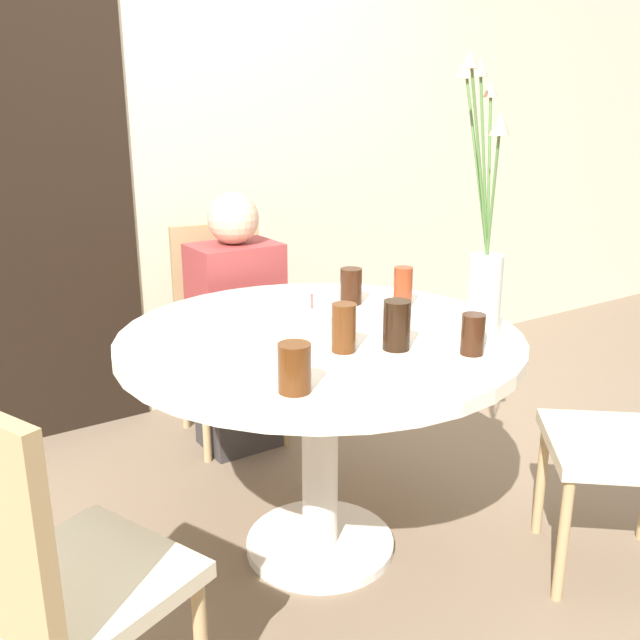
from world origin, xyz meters
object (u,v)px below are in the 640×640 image
birthday_cake (312,320)px  drink_glass_5 (403,287)px  flower_vase (484,250)px  drink_glass_4 (473,334)px  drink_glass_0 (344,328)px  drink_glass_2 (294,368)px  drink_glass_3 (397,325)px  chair_near_front (225,320)px  drink_glass_1 (351,286)px  chair_right_flank (43,569)px  person_guest (237,332)px  side_plate (382,315)px

birthday_cake → drink_glass_5: drink_glass_5 is taller
flower_vase → birthday_cake: bearing=139.6°
flower_vase → drink_glass_4: 0.25m
drink_glass_0 → drink_glass_2: 0.31m
flower_vase → drink_glass_2: 0.68m
drink_glass_0 → drink_glass_3: drink_glass_3 is taller
drink_glass_3 → drink_glass_4: size_ratio=1.23×
chair_near_front → drink_glass_1: (0.11, -0.75, 0.29)m
drink_glass_0 → drink_glass_5: bearing=31.3°
drink_glass_4 → chair_near_front: bearing=94.2°
chair_right_flank → drink_glass_4: bearing=-112.7°
drink_glass_1 → person_guest: (-0.14, 0.59, -0.30)m
side_plate → drink_glass_4: bearing=-91.6°
flower_vase → drink_glass_4: flower_vase is taller
drink_glass_3 → drink_glass_5: drink_glass_3 is taller
drink_glass_0 → person_guest: 1.02m
drink_glass_0 → drink_glass_4: size_ratio=1.20×
drink_glass_2 → drink_glass_4: size_ratio=1.07×
flower_vase → drink_glass_0: flower_vase is taller
drink_glass_4 → person_guest: 1.22m
drink_glass_1 → drink_glass_2: drink_glass_1 is taller
birthday_cake → drink_glass_3: bearing=-67.1°
drink_glass_1 → chair_right_flank: bearing=-153.8°
drink_glass_5 → person_guest: size_ratio=0.13×
side_plate → drink_glass_3: drink_glass_3 is taller
side_plate → drink_glass_0: 0.36m
chair_near_front → chair_right_flank: bearing=-119.7°
drink_glass_5 → person_guest: (-0.26, 0.71, -0.31)m
chair_right_flank → drink_glass_2: bearing=-109.5°
drink_glass_1 → drink_glass_2: (-0.55, -0.54, -0.00)m
drink_glass_3 → drink_glass_4: 0.21m
drink_glass_5 → birthday_cake: bearing=-171.4°
drink_glass_2 → drink_glass_3: 0.40m
birthday_cake → side_plate: 0.27m
chair_near_front → drink_glass_0: (-0.18, -1.12, 0.30)m
person_guest → flower_vase: bearing=-77.7°
drink_glass_1 → drink_glass_5: drink_glass_5 is taller
chair_near_front → flower_vase: size_ratio=1.15×
chair_near_front → drink_glass_4: chair_near_front is taller
chair_right_flank → drink_glass_5: (1.28, 0.45, 0.30)m
drink_glass_1 → person_guest: person_guest is taller
birthday_cake → drink_glass_4: birthday_cake is taller
flower_vase → drink_glass_5: 0.42m
drink_glass_1 → drink_glass_0: bearing=-128.1°
flower_vase → drink_glass_1: 0.54m
drink_glass_3 → drink_glass_5: bearing=48.1°
drink_glass_0 → drink_glass_3: bearing=-26.2°
chair_near_front → drink_glass_3: chair_near_front is taller
drink_glass_3 → drink_glass_0: bearing=153.8°
side_plate → drink_glass_5: 0.15m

